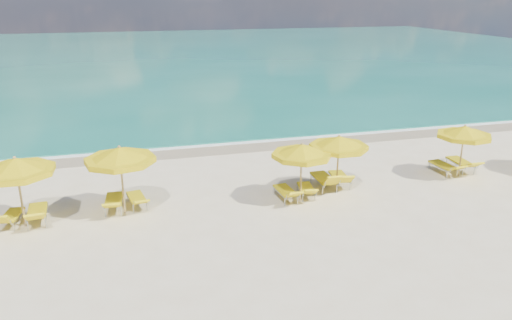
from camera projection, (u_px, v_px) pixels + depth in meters
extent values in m
plane|color=beige|center=(266.00, 202.00, 19.12)|extent=(120.00, 120.00, 0.00)
cube|color=#126754|center=(159.00, 55.00, 62.97)|extent=(120.00, 80.00, 0.30)
cube|color=tan|center=(226.00, 147.00, 25.88)|extent=(120.00, 2.60, 0.01)
cube|color=white|center=(223.00, 142.00, 26.61)|extent=(120.00, 1.20, 0.03)
cube|color=white|center=(108.00, 113.00, 33.15)|extent=(14.00, 0.36, 0.05)
cube|color=white|center=(276.00, 85.00, 43.05)|extent=(18.00, 0.30, 0.05)
cylinder|color=tan|center=(20.00, 194.00, 16.73)|extent=(0.08, 0.08, 2.43)
cone|color=yellow|center=(16.00, 165.00, 16.40)|extent=(3.29, 3.29, 0.49)
cylinder|color=yellow|center=(17.00, 172.00, 16.48)|extent=(3.32, 3.32, 0.19)
sphere|color=tan|center=(14.00, 158.00, 16.32)|extent=(0.11, 0.11, 0.11)
cylinder|color=tan|center=(122.00, 181.00, 17.82)|extent=(0.08, 0.08, 2.45)
cone|color=yellow|center=(120.00, 154.00, 17.49)|extent=(2.89, 2.89, 0.49)
cylinder|color=yellow|center=(120.00, 160.00, 17.57)|extent=(2.91, 2.91, 0.20)
sphere|color=tan|center=(119.00, 147.00, 17.41)|extent=(0.11, 0.11, 0.11)
cylinder|color=tan|center=(301.00, 173.00, 18.92)|extent=(0.07, 0.07, 2.22)
cone|color=yellow|center=(302.00, 150.00, 18.62)|extent=(2.66, 2.66, 0.44)
cylinder|color=yellow|center=(302.00, 155.00, 18.69)|extent=(2.68, 2.68, 0.18)
sphere|color=tan|center=(302.00, 144.00, 18.55)|extent=(0.10, 0.10, 0.10)
cylinder|color=tan|center=(338.00, 164.00, 19.80)|extent=(0.07, 0.07, 2.26)
cone|color=yellow|center=(339.00, 142.00, 19.50)|extent=(2.99, 2.99, 0.45)
cylinder|color=yellow|center=(339.00, 147.00, 19.57)|extent=(3.02, 3.02, 0.18)
sphere|color=tan|center=(339.00, 136.00, 19.43)|extent=(0.10, 0.10, 0.10)
cylinder|color=tan|center=(462.00, 152.00, 21.42)|extent=(0.07, 0.07, 2.23)
cone|color=yellow|center=(465.00, 131.00, 21.12)|extent=(2.78, 2.78, 0.45)
cylinder|color=yellow|center=(464.00, 136.00, 21.19)|extent=(2.81, 2.81, 0.18)
sphere|color=tan|center=(465.00, 126.00, 21.05)|extent=(0.10, 0.10, 0.10)
cube|color=yellow|center=(12.00, 215.00, 17.18)|extent=(0.72, 1.25, 0.07)
cube|color=yellow|center=(2.00, 220.00, 16.38)|extent=(0.59, 0.53, 0.44)
cube|color=yellow|center=(37.00, 211.00, 17.40)|extent=(0.70, 1.40, 0.08)
cube|color=yellow|center=(35.00, 217.00, 16.50)|extent=(0.65, 0.62, 0.43)
cube|color=yellow|center=(114.00, 199.00, 18.36)|extent=(0.69, 1.37, 0.08)
cube|color=yellow|center=(112.00, 205.00, 17.44)|extent=(0.63, 0.62, 0.39)
cube|color=yellow|center=(136.00, 197.00, 18.65)|extent=(0.73, 1.29, 0.07)
cube|color=yellow|center=(141.00, 202.00, 17.87)|extent=(0.62, 0.62, 0.33)
cube|color=yellow|center=(285.00, 190.00, 19.26)|extent=(0.63, 1.28, 0.08)
cube|color=yellow|center=(294.00, 195.00, 18.43)|extent=(0.59, 0.57, 0.39)
cube|color=yellow|center=(306.00, 188.00, 19.59)|extent=(0.70, 1.24, 0.07)
cube|color=yellow|center=(310.00, 192.00, 18.77)|extent=(0.59, 0.57, 0.37)
cube|color=yellow|center=(323.00, 178.00, 20.40)|extent=(0.66, 1.45, 0.09)
cube|color=yellow|center=(333.00, 180.00, 19.44)|extent=(0.65, 0.55, 0.54)
cube|color=yellow|center=(339.00, 176.00, 20.67)|extent=(0.78, 1.39, 0.08)
cube|color=yellow|center=(346.00, 179.00, 19.77)|extent=(0.66, 0.61, 0.46)
cube|color=yellow|center=(443.00, 165.00, 22.04)|extent=(0.67, 1.34, 0.08)
cube|color=yellow|center=(457.00, 168.00, 21.18)|extent=(0.62, 0.62, 0.36)
cube|color=yellow|center=(460.00, 161.00, 22.43)|extent=(0.70, 1.42, 0.08)
cube|color=yellow|center=(474.00, 165.00, 21.48)|extent=(0.65, 0.64, 0.40)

